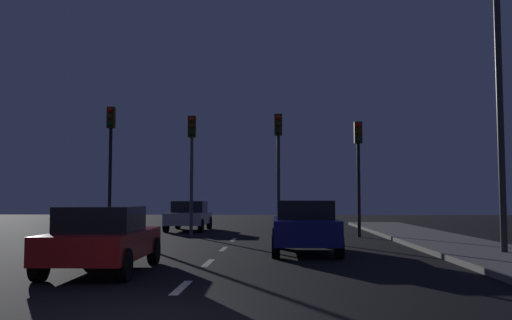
# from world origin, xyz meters

# --- Properties ---
(ground_plane) EXTENTS (80.00, 80.00, 0.00)m
(ground_plane) POSITION_xyz_m (0.00, 7.00, 0.00)
(ground_plane) COLOR black
(sidewalk_curb_right) EXTENTS (3.00, 40.00, 0.15)m
(sidewalk_curb_right) POSITION_xyz_m (7.50, 7.00, 0.07)
(sidewalk_curb_right) COLOR gray
(sidewalk_curb_right) RESTS_ON ground_plane
(lane_stripe_second) EXTENTS (0.16, 1.60, 0.01)m
(lane_stripe_second) POSITION_xyz_m (0.00, 2.60, 0.00)
(lane_stripe_second) COLOR silver
(lane_stripe_second) RESTS_ON ground_plane
(lane_stripe_third) EXTENTS (0.16, 1.60, 0.01)m
(lane_stripe_third) POSITION_xyz_m (0.00, 6.40, 0.00)
(lane_stripe_third) COLOR silver
(lane_stripe_third) RESTS_ON ground_plane
(lane_stripe_fourth) EXTENTS (0.16, 1.60, 0.01)m
(lane_stripe_fourth) POSITION_xyz_m (0.00, 10.20, 0.00)
(lane_stripe_fourth) COLOR silver
(lane_stripe_fourth) RESTS_ON ground_plane
(lane_stripe_fifth) EXTENTS (0.16, 1.60, 0.01)m
(lane_stripe_fifth) POSITION_xyz_m (0.00, 14.00, 0.00)
(lane_stripe_fifth) COLOR silver
(lane_stripe_fifth) RESTS_ON ground_plane
(traffic_signal_far_left) EXTENTS (0.32, 0.38, 5.47)m
(traffic_signal_far_left) POSITION_xyz_m (-5.37, 15.76, 3.80)
(traffic_signal_far_left) COLOR black
(traffic_signal_far_left) RESTS_ON ground_plane
(traffic_signal_center_left) EXTENTS (0.32, 0.38, 5.06)m
(traffic_signal_center_left) POSITION_xyz_m (-1.91, 15.75, 3.54)
(traffic_signal_center_left) COLOR #4C4C51
(traffic_signal_center_left) RESTS_ON ground_plane
(traffic_signal_center_right) EXTENTS (0.32, 0.38, 5.12)m
(traffic_signal_center_right) POSITION_xyz_m (1.73, 15.75, 3.58)
(traffic_signal_center_right) COLOR #2D2D30
(traffic_signal_center_right) RESTS_ON ground_plane
(traffic_signal_far_right) EXTENTS (0.32, 0.38, 4.78)m
(traffic_signal_far_right) POSITION_xyz_m (5.05, 15.75, 3.35)
(traffic_signal_far_right) COLOR black
(traffic_signal_far_right) RESTS_ON ground_plane
(car_stopped_ahead) EXTENTS (1.92, 4.26, 1.53)m
(car_stopped_ahead) POSITION_xyz_m (2.49, 9.05, 0.78)
(car_stopped_ahead) COLOR navy
(car_stopped_ahead) RESTS_ON ground_plane
(car_adjacent_lane) EXTENTS (1.95, 4.08, 1.41)m
(car_adjacent_lane) POSITION_xyz_m (-2.07, 4.62, 0.72)
(car_adjacent_lane) COLOR #B21919
(car_adjacent_lane) RESTS_ON ground_plane
(car_oncoming_far) EXTENTS (1.91, 4.09, 1.46)m
(car_oncoming_far) POSITION_xyz_m (-2.72, 20.25, 0.74)
(car_oncoming_far) COLOR silver
(car_oncoming_far) RESTS_ON ground_plane
(street_lamp_right) EXTENTS (1.80, 0.36, 7.65)m
(street_lamp_right) POSITION_xyz_m (7.54, 7.96, 4.56)
(street_lamp_right) COLOR #2D2D30
(street_lamp_right) RESTS_ON ground_plane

